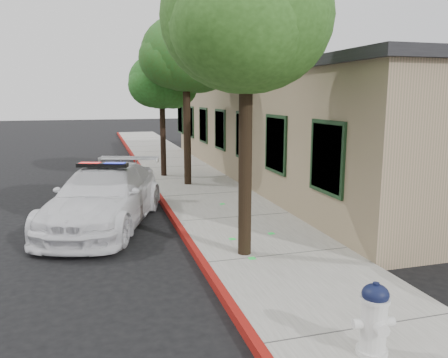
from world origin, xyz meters
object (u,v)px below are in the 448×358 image
(police_car, at_px, (104,197))
(street_tree_far, at_px, (162,84))
(fire_hydrant, at_px, (374,319))
(street_tree_near, at_px, (247,26))
(clapboard_building, at_px, (308,125))
(street_tree_mid, at_px, (186,57))

(police_car, height_order, street_tree_far, street_tree_far)
(police_car, relative_size, fire_hydrant, 6.09)
(street_tree_near, bearing_deg, fire_hydrant, -84.69)
(clapboard_building, relative_size, street_tree_near, 3.50)
(fire_hydrant, xyz_separation_m, street_tree_far, (-0.57, 13.42, 3.17))
(police_car, height_order, street_tree_near, street_tree_near)
(street_tree_far, bearing_deg, fire_hydrant, -87.58)
(street_tree_far, bearing_deg, police_car, -111.83)
(street_tree_far, bearing_deg, street_tree_near, -88.75)
(clapboard_building, xyz_separation_m, street_tree_far, (-5.91, 0.82, 1.67))
(street_tree_mid, relative_size, street_tree_far, 1.23)
(fire_hydrant, distance_m, street_tree_mid, 12.14)
(clapboard_building, height_order, street_tree_mid, street_tree_mid)
(fire_hydrant, bearing_deg, police_car, 121.14)
(fire_hydrant, bearing_deg, street_tree_near, 103.51)
(clapboard_building, bearing_deg, street_tree_far, 172.07)
(police_car, distance_m, fire_hydrant, 7.83)
(street_tree_near, height_order, street_tree_far, street_tree_near)
(police_car, xyz_separation_m, street_tree_mid, (3.06, 4.24, 3.89))
(fire_hydrant, distance_m, street_tree_near, 5.55)
(police_car, relative_size, street_tree_far, 1.18)
(street_tree_near, bearing_deg, street_tree_mid, 87.22)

